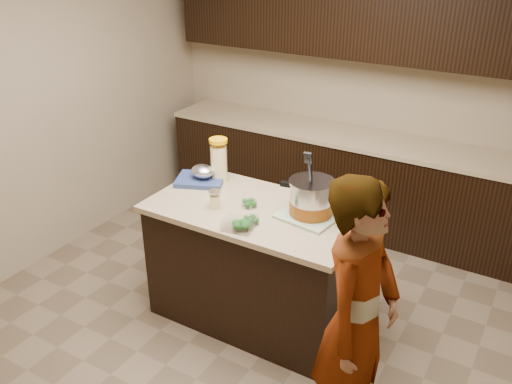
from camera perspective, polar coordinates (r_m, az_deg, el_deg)
ground_plane at (r=4.14m, az=0.00°, el=-12.79°), size 4.00×4.00×0.00m
room_shell at (r=3.35m, az=0.00°, el=10.75°), size 4.04×4.04×2.72m
back_cabinets at (r=5.09m, az=10.11°, el=6.57°), size 3.60×0.63×2.33m
island at (r=3.88m, az=0.00°, el=-7.56°), size 1.46×0.81×0.90m
dish_towel at (r=3.56m, az=5.76°, el=-2.38°), size 0.41×0.41×0.02m
stock_pot at (r=3.51m, az=5.83°, el=-0.81°), size 0.42×0.34×0.43m
lemonade_pitcher at (r=4.00m, az=-3.93°, el=3.21°), size 0.17×0.17×0.32m
mason_jar at (r=3.64m, az=-4.34°, el=-0.80°), size 0.09×0.09×0.13m
broccoli_tub_left at (r=3.66m, az=-0.70°, el=-1.24°), size 0.12×0.12×0.05m
broccoli_tub_right at (r=3.45m, az=-0.49°, el=-3.00°), size 0.10×0.10×0.05m
broccoli_tub_rect at (r=3.39m, az=-1.92°, el=-3.50°), size 0.21×0.17×0.07m
blue_tray at (r=4.02m, az=-5.78°, el=1.62°), size 0.42×0.39×0.13m
person at (r=2.86m, az=10.59°, el=-13.25°), size 0.41×0.61×1.61m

